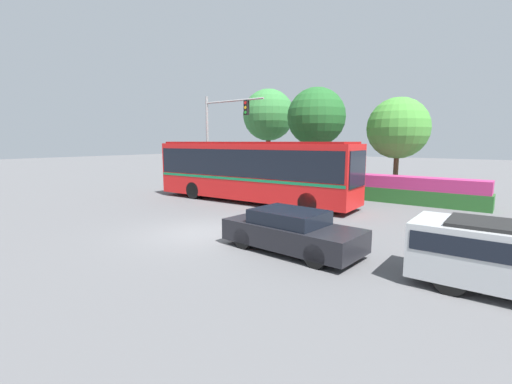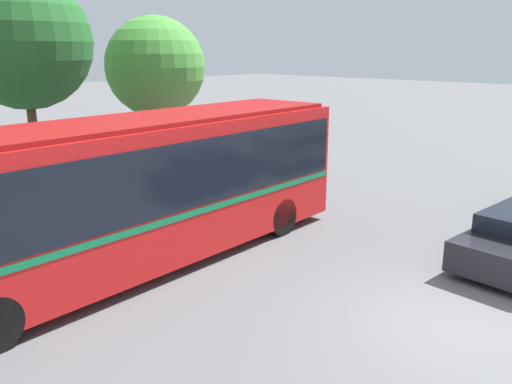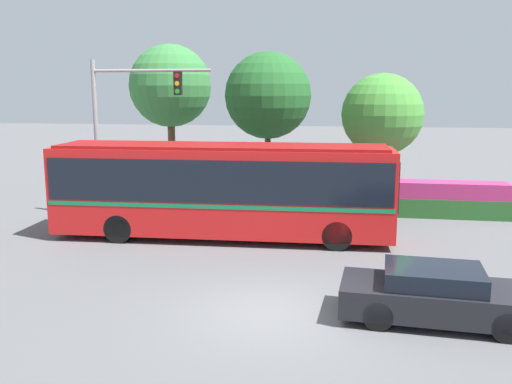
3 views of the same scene
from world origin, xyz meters
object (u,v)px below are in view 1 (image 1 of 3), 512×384
(traffic_light_pole, at_px, (219,129))
(street_tree_centre, at_px, (316,117))
(street_tree_right, at_px, (398,128))
(street_tree_left, at_px, (268,115))
(sedan_foreground, at_px, (291,231))
(city_bus, at_px, (252,168))

(traffic_light_pole, height_order, street_tree_centre, street_tree_centre)
(street_tree_right, bearing_deg, street_tree_left, 174.36)
(traffic_light_pole, bearing_deg, sedan_foreground, -38.36)
(city_bus, bearing_deg, sedan_foreground, -46.66)
(sedan_foreground, height_order, street_tree_right, street_tree_right)
(city_bus, bearing_deg, street_tree_left, 117.12)
(street_tree_centre, xyz_separation_m, street_tree_right, (5.10, 0.72, -0.83))
(sedan_foreground, height_order, street_tree_centre, street_tree_centre)
(street_tree_left, height_order, street_tree_right, street_tree_left)
(sedan_foreground, bearing_deg, street_tree_centre, 118.57)
(city_bus, height_order, street_tree_centre, street_tree_centre)
(street_tree_left, bearing_deg, traffic_light_pole, -93.54)
(city_bus, distance_m, street_tree_centre, 6.83)
(city_bus, distance_m, street_tree_right, 9.25)
(city_bus, xyz_separation_m, street_tree_right, (5.90, 6.76, 2.25))
(traffic_light_pole, height_order, street_tree_left, street_tree_left)
(city_bus, distance_m, sedan_foreground, 9.14)
(street_tree_centre, bearing_deg, traffic_light_pole, -146.06)
(sedan_foreground, height_order, traffic_light_pole, traffic_light_pole)
(traffic_light_pole, distance_m, street_tree_centre, 6.60)
(sedan_foreground, relative_size, street_tree_right, 0.75)
(sedan_foreground, xyz_separation_m, street_tree_right, (-0.53, 13.13, 3.54))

